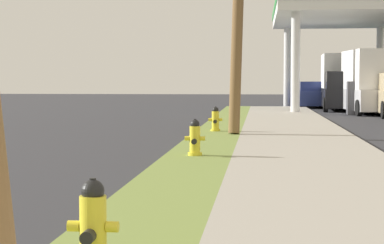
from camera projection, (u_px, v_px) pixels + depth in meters
fire_hydrant_nearest at (93, 229)px, 5.60m from camera, size 0.42×0.37×0.74m
fire_hydrant_second at (195, 140)px, 14.06m from camera, size 0.42×0.38×0.74m
fire_hydrant_third at (215, 120)px, 20.77m from camera, size 0.42×0.37×0.74m
car_navy_by_near_pump at (312, 96)px, 41.57m from camera, size 2.02×4.54×1.57m
car_teal_by_far_pump at (350, 95)px, 44.78m from camera, size 2.01×4.53×1.57m
truck_black_at_forecourt at (341, 83)px, 38.13m from camera, size 2.38×6.48×3.11m
truck_silver_at_far_bay at (367, 84)px, 34.10m from camera, size 2.66×6.55×3.11m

